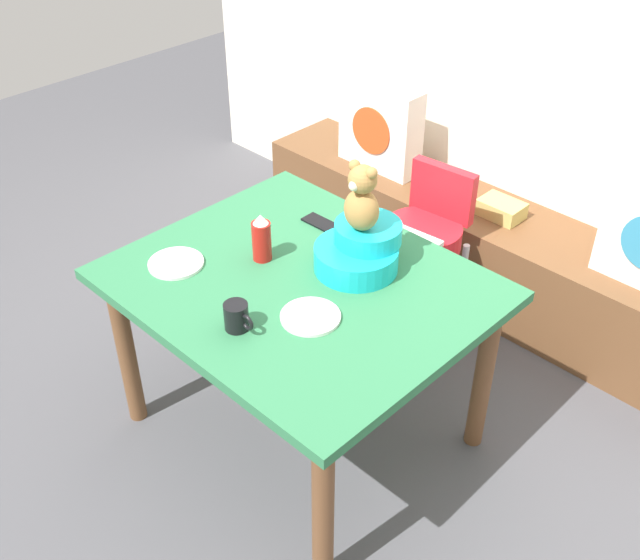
{
  "coord_description": "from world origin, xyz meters",
  "views": [
    {
      "loc": [
        1.56,
        -1.49,
        2.33
      ],
      "look_at": [
        0.0,
        0.1,
        0.69
      ],
      "focal_mm": 43.1,
      "sensor_mm": 36.0,
      "label": 1
    }
  ],
  "objects": [
    {
      "name": "book_stack",
      "position": [
        0.03,
        1.27,
        0.5
      ],
      "size": [
        0.2,
        0.14,
        0.08
      ],
      "primitive_type": "cube",
      "color": "tan",
      "rests_on": "window_bench"
    },
    {
      "name": "ketchup_bottle",
      "position": [
        -0.19,
        0.0,
        0.83
      ],
      "size": [
        0.07,
        0.07,
        0.18
      ],
      "color": "red",
      "rests_on": "dining_table"
    },
    {
      "name": "dinner_plate_near",
      "position": [
        -0.39,
        -0.24,
        0.75
      ],
      "size": [
        0.2,
        0.2,
        0.01
      ],
      "primitive_type": "cylinder",
      "color": "white",
      "rests_on": "dining_table"
    },
    {
      "name": "window_bench",
      "position": [
        0.0,
        1.27,
        0.23
      ],
      "size": [
        2.6,
        0.44,
        0.46
      ],
      "primitive_type": "cube",
      "color": "brown",
      "rests_on": "ground_plane"
    },
    {
      "name": "pillow_floral_left",
      "position": [
        -0.7,
        1.25,
        0.68
      ],
      "size": [
        0.44,
        0.15,
        0.44
      ],
      "color": "white",
      "rests_on": "window_bench"
    },
    {
      "name": "back_wall",
      "position": [
        0.0,
        1.54,
        1.3
      ],
      "size": [
        4.4,
        0.1,
        2.6
      ],
      "primitive_type": "cube",
      "color": "silver",
      "rests_on": "ground_plane"
    },
    {
      "name": "cell_phone",
      "position": [
        -0.21,
        0.32,
        0.74
      ],
      "size": [
        0.15,
        0.07,
        0.01
      ],
      "primitive_type": "cube",
      "rotation": [
        0.0,
        0.0,
        1.6
      ],
      "color": "black",
      "rests_on": "dining_table"
    },
    {
      "name": "highchair",
      "position": [
        -0.08,
        0.83,
        0.52
      ],
      "size": [
        0.35,
        0.47,
        0.79
      ],
      "color": "red",
      "rests_on": "ground_plane"
    },
    {
      "name": "dining_table",
      "position": [
        0.0,
        0.0,
        0.64
      ],
      "size": [
        1.24,
        1.04,
        0.74
      ],
      "color": "#2D7247",
      "rests_on": "ground_plane"
    },
    {
      "name": "dinner_plate_far",
      "position": [
        0.17,
        -0.12,
        0.75
      ],
      "size": [
        0.2,
        0.2,
        0.01
      ],
      "primitive_type": "cylinder",
      "color": "white",
      "rests_on": "dining_table"
    },
    {
      "name": "infant_seat_teal",
      "position": [
        0.09,
        0.21,
        0.81
      ],
      "size": [
        0.3,
        0.33,
        0.16
      ],
      "color": "#17B4C3",
      "rests_on": "dining_table"
    },
    {
      "name": "teddy_bear",
      "position": [
        0.09,
        0.21,
        1.02
      ],
      "size": [
        0.13,
        0.12,
        0.25
      ],
      "color": "#A7793F",
      "rests_on": "infant_seat_teal"
    },
    {
      "name": "ground_plane",
      "position": [
        0.0,
        0.0,
        0.0
      ],
      "size": [
        8.0,
        8.0,
        0.0
      ],
      "primitive_type": "plane",
      "color": "#4C4C51"
    },
    {
      "name": "coffee_mug",
      "position": [
        0.04,
        -0.32,
        0.79
      ],
      "size": [
        0.12,
        0.08,
        0.09
      ],
      "color": "black",
      "rests_on": "dining_table"
    }
  ]
}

